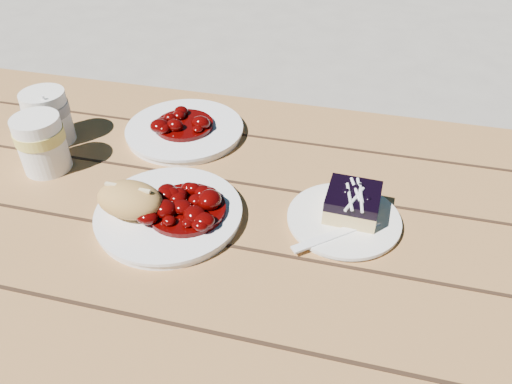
% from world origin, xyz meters
% --- Properties ---
extents(picnic_table, '(2.00, 1.55, 0.75)m').
position_xyz_m(picnic_table, '(0.00, -0.00, 0.59)').
color(picnic_table, brown).
rests_on(picnic_table, ground).
extents(main_plate, '(0.24, 0.24, 0.02)m').
position_xyz_m(main_plate, '(0.04, -0.04, 0.76)').
color(main_plate, white).
rests_on(main_plate, picnic_table).
extents(goulash_stew, '(0.13, 0.13, 0.04)m').
position_xyz_m(goulash_stew, '(0.07, -0.04, 0.79)').
color(goulash_stew, '#420202').
rests_on(goulash_stew, main_plate).
extents(bread_roll, '(0.11, 0.08, 0.06)m').
position_xyz_m(bread_roll, '(-0.01, -0.06, 0.79)').
color(bread_roll, '#BC8C48').
rests_on(bread_roll, main_plate).
extents(dessert_plate, '(0.18, 0.18, 0.01)m').
position_xyz_m(dessert_plate, '(0.33, 0.02, 0.76)').
color(dessert_plate, white).
rests_on(dessert_plate, picnic_table).
extents(blueberry_cake, '(0.09, 0.09, 0.05)m').
position_xyz_m(blueberry_cake, '(0.34, 0.03, 0.78)').
color(blueberry_cake, '#D7BA75').
rests_on(blueberry_cake, dessert_plate).
extents(fork_dessert, '(0.14, 0.12, 0.00)m').
position_xyz_m(fork_dessert, '(0.31, -0.04, 0.76)').
color(fork_dessert, white).
rests_on(fork_dessert, dessert_plate).
extents(coffee_cup, '(0.09, 0.09, 0.11)m').
position_xyz_m(coffee_cup, '(-0.28, 0.13, 0.80)').
color(coffee_cup, white).
rests_on(coffee_cup, picnic_table).
extents(second_plate, '(0.24, 0.24, 0.02)m').
position_xyz_m(second_plate, '(-0.02, 0.21, 0.76)').
color(second_plate, white).
rests_on(second_plate, picnic_table).
extents(second_stew, '(0.12, 0.12, 0.04)m').
position_xyz_m(second_stew, '(-0.02, 0.21, 0.79)').
color(second_stew, '#420202').
rests_on(second_stew, second_plate).
extents(second_cup, '(0.09, 0.09, 0.11)m').
position_xyz_m(second_cup, '(-0.23, 0.04, 0.80)').
color(second_cup, white).
rests_on(second_cup, picnic_table).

